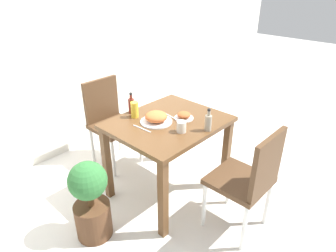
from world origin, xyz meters
The scene contains 14 objects.
ground_plane centered at (0.00, 0.00, 0.00)m, with size 16.00×16.00×0.00m, color silver.
wall_back centered at (0.00, 1.36, 1.30)m, with size 8.00×0.05×2.60m.
dining_table centered at (0.00, 0.00, 0.62)m, with size 0.94×0.79×0.74m.
chair_near centered at (0.06, -0.77, 0.51)m, with size 0.42×0.42×0.90m.
chair_far centered at (-0.03, 0.80, 0.51)m, with size 0.42×0.42×0.90m.
food_plate centered at (-0.09, 0.05, 0.78)m, with size 0.27×0.27×0.09m.
side_plate centered at (0.12, -0.07, 0.77)m, with size 0.16×0.16×0.06m.
drink_cup centered at (-0.07, -0.21, 0.78)m, with size 0.08×0.08×0.09m.
juice_glass centered at (-0.14, 0.26, 0.81)m, with size 0.07×0.07×0.14m.
sauce_bottle centered at (0.09, -0.35, 0.81)m, with size 0.05×0.05×0.19m.
condiment_bottle centered at (-0.10, 0.35, 0.81)m, with size 0.05×0.05×0.19m.
fork_utensil centered at (-0.25, 0.05, 0.74)m, with size 0.02×0.19×0.00m.
spoon_utensil centered at (0.08, 0.05, 0.74)m, with size 0.04×0.17×0.00m.
potted_plant_left centered at (-0.78, 0.06, 0.34)m, with size 0.29×0.29×0.67m.
Camera 1 is at (-1.65, -1.54, 1.86)m, focal length 32.00 mm.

